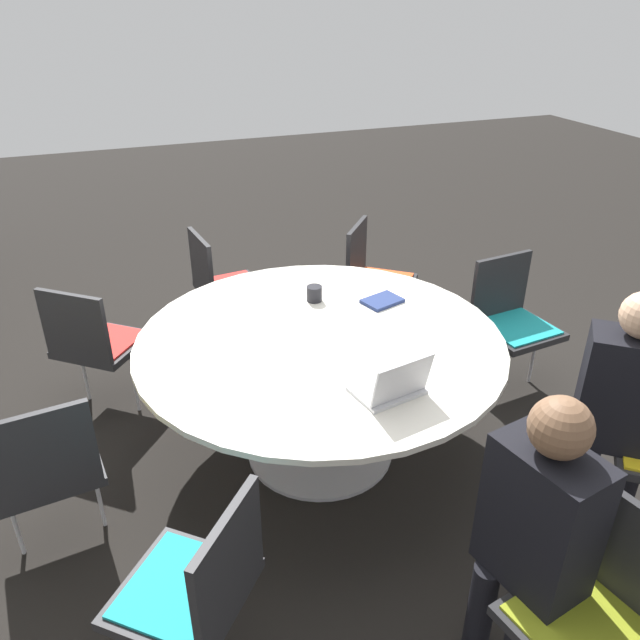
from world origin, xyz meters
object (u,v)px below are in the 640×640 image
chair_7 (198,584)px  chair_5 (94,339)px  coffee_cup (314,294)px  handbag (315,308)px  chair_3 (373,273)px  chair_4 (221,281)px  spiral_notebook (382,301)px  person_1 (623,398)px  chair_2 (511,315)px  chair_6 (45,464)px  person_0 (536,525)px  chair_0 (601,606)px  laptop (393,386)px

chair_7 → chair_5: bearing=48.7°
coffee_cup → handbag: coffee_cup is taller
chair_3 → chair_4: size_ratio=1.00×
spiral_notebook → chair_3: bearing=-22.5°
person_1 → chair_2: bearing=-63.2°
chair_6 → chair_7: same height
chair_4 → person_0: bearing=3.2°
chair_3 → chair_7: same height
person_0 → coffee_cup: person_0 is taller
chair_0 → chair_2: bearing=-38.6°
chair_0 → handbag: bearing=-12.9°
chair_3 → chair_2: bearing=70.7°
chair_6 → laptop: 1.51m
coffee_cup → handbag: (0.99, -0.37, -0.63)m
coffee_cup → handbag: size_ratio=0.24×
chair_7 → spiral_notebook: bearing=-3.7°
chair_2 → laptop: size_ratio=2.60×
chair_4 → chair_5: 1.01m
chair_3 → chair_7: 2.70m
person_1 → handbag: bearing=-35.8°
person_0 → coffee_cup: size_ratio=13.64×
chair_4 → spiral_notebook: (-1.09, -0.68, 0.23)m
chair_4 → chair_6: 1.92m
chair_2 → chair_3: bearing=-65.0°
person_1 → chair_0: bearing=84.8°
person_0 → chair_6: bearing=43.2°
chair_7 → handbag: (2.45, -1.33, -0.36)m
chair_2 → chair_5: bearing=-19.9°
person_1 → laptop: person_1 is taller
chair_5 → person_1: size_ratio=0.71×
chair_3 → chair_7: size_ratio=1.00×
handbag → person_0: bearing=175.0°
chair_6 → chair_7: bearing=-66.4°
chair_4 → laptop: laptop is taller
laptop → coffee_cup: laptop is taller
person_0 → person_1: size_ratio=1.00×
person_1 → spiral_notebook: size_ratio=4.90×
chair_0 → chair_5: size_ratio=1.00×
chair_2 → person_0: 1.94m
chair_2 → chair_3: size_ratio=1.00×
chair_3 → spiral_notebook: chair_3 is taller
person_1 → handbag: (2.32, 0.58, -0.56)m
chair_2 → chair_4: (1.13, 1.55, 0.00)m
chair_4 → person_0: (-2.72, -0.47, 0.20)m
laptop → handbag: (1.98, -0.38, -0.64)m
chair_7 → handbag: size_ratio=2.36×
chair_0 → handbag: size_ratio=2.36×
chair_3 → handbag: bearing=-94.5°
chair_6 → spiral_notebook: (0.48, -1.79, 0.23)m
chair_7 → spiral_notebook: (1.30, -1.30, 0.23)m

